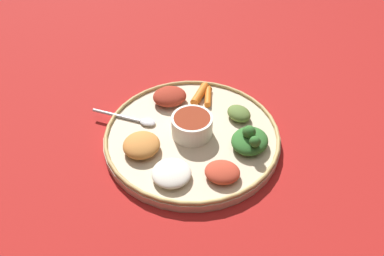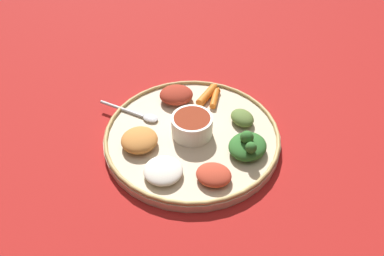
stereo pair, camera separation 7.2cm
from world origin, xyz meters
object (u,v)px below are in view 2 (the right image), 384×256
greens_pile (247,146)px  carrot_near_spoon (216,97)px  center_bowl (192,125)px  spoon (139,113)px  carrot_outer (208,94)px

greens_pile → carrot_near_spoon: (-0.13, -0.12, -0.01)m
center_bowl → spoon: (-0.00, -0.13, -0.02)m
greens_pile → carrot_near_spoon: size_ratio=1.25×
carrot_near_spoon → carrot_outer: (-0.00, -0.02, 0.00)m
carrot_near_spoon → carrot_outer: bearing=-91.9°
spoon → greens_pile: size_ratio=1.54×
center_bowl → spoon: center_bowl is taller
carrot_near_spoon → carrot_outer: 0.02m
spoon → carrot_near_spoon: size_ratio=1.93×
carrot_near_spoon → carrot_outer: size_ratio=0.89×
spoon → carrot_outer: bearing=137.9°
spoon → carrot_outer: size_ratio=1.72×
center_bowl → carrot_near_spoon: (-0.12, 0.00, -0.02)m
greens_pile → carrot_near_spoon: bearing=-137.5°
carrot_near_spoon → center_bowl: bearing=-0.6°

